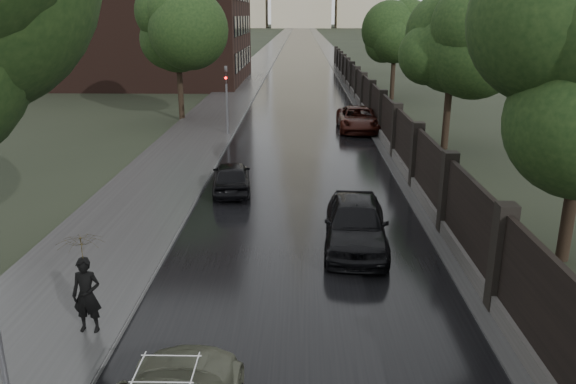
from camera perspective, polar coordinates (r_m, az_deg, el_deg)
The scene contains 12 objects.
road at distance 197.16m, azimuth 1.35°, elevation 15.65°, with size 8.00×420.00×0.02m, color black.
sidewalk_left at distance 197.25m, azimuth -0.46°, elevation 15.67°, with size 4.00×420.00×0.16m, color #2D2D2D.
verge_right at distance 197.24m, azimuth 3.01°, elevation 15.64°, with size 3.00×420.00×0.08m, color #2D2D2D.
fence_right at distance 39.76m, azimuth 8.13°, elevation 9.11°, with size 0.45×75.72×2.70m.
tree_left_far at distance 37.91m, azimuth -11.16°, elevation 14.99°, with size 4.25×4.25×7.39m.
tree_right_b at distance 30.07m, azimuth 16.34°, elevation 13.46°, with size 4.08×4.08×7.01m.
tree_right_c at distance 47.69m, azimuth 10.81°, elevation 15.13°, with size 4.08×4.08×7.01m.
traffic_light at distance 32.61m, azimuth -6.25°, elevation 9.81°, with size 0.16×0.32×4.00m.
hatchback_left at distance 22.34m, azimuth -5.76°, elevation 1.56°, with size 1.48×3.67×1.25m, color black.
car_right_near at distance 16.98m, azimuth 6.90°, elevation -3.16°, with size 1.85×4.60×1.57m, color black.
car_right_far at distance 34.54m, azimuth 7.11°, elevation 7.38°, with size 2.36×5.12×1.42m, color black.
pedestrian_umbrella at distance 12.60m, azimuth -20.20°, elevation -6.06°, with size 1.02×1.04×2.68m.
Camera 1 is at (-0.09, -7.04, 6.77)m, focal length 35.00 mm.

